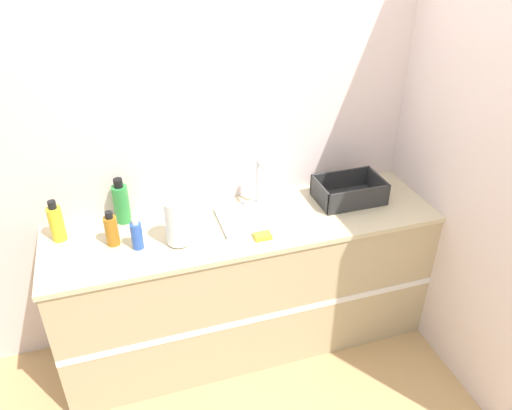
{
  "coord_description": "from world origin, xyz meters",
  "views": [
    {
      "loc": [
        -0.66,
        -1.96,
        2.45
      ],
      "look_at": [
        0.05,
        0.27,
        1.02
      ],
      "focal_mm": 35.0,
      "sensor_mm": 36.0,
      "label": 1
    }
  ],
  "objects_px": {
    "dish_rack": "(349,193)",
    "bottle_green": "(121,203)",
    "bottle_yellow": "(56,223)",
    "bottle_amber": "(112,230)",
    "bottle_blue": "(137,235)",
    "paper_towel_roll": "(178,222)",
    "sink": "(265,212)"
  },
  "relations": [
    {
      "from": "paper_towel_roll",
      "to": "bottle_green",
      "type": "distance_m",
      "value": 0.4
    },
    {
      "from": "dish_rack",
      "to": "bottle_green",
      "type": "bearing_deg",
      "value": 172.53
    },
    {
      "from": "paper_towel_roll",
      "to": "bottle_blue",
      "type": "relative_size",
      "value": 1.4
    },
    {
      "from": "bottle_yellow",
      "to": "bottle_green",
      "type": "distance_m",
      "value": 0.35
    },
    {
      "from": "sink",
      "to": "bottle_yellow",
      "type": "xyz_separation_m",
      "value": [
        -1.12,
        0.11,
        0.08
      ]
    },
    {
      "from": "bottle_green",
      "to": "bottle_amber",
      "type": "bearing_deg",
      "value": -108.67
    },
    {
      "from": "paper_towel_roll",
      "to": "bottle_blue",
      "type": "bearing_deg",
      "value": 173.78
    },
    {
      "from": "bottle_amber",
      "to": "bottle_green",
      "type": "height_order",
      "value": "bottle_green"
    },
    {
      "from": "sink",
      "to": "bottle_green",
      "type": "bearing_deg",
      "value": 166.22
    },
    {
      "from": "bottle_yellow",
      "to": "bottle_green",
      "type": "relative_size",
      "value": 0.88
    },
    {
      "from": "sink",
      "to": "bottle_blue",
      "type": "height_order",
      "value": "sink"
    },
    {
      "from": "paper_towel_roll",
      "to": "bottle_blue",
      "type": "distance_m",
      "value": 0.22
    },
    {
      "from": "bottle_amber",
      "to": "sink",
      "type": "bearing_deg",
      "value": 1.24
    },
    {
      "from": "sink",
      "to": "paper_towel_roll",
      "type": "relative_size",
      "value": 2.14
    },
    {
      "from": "sink",
      "to": "bottle_amber",
      "type": "bearing_deg",
      "value": -178.76
    },
    {
      "from": "paper_towel_roll",
      "to": "bottle_green",
      "type": "relative_size",
      "value": 0.95
    },
    {
      "from": "paper_towel_roll",
      "to": "bottle_yellow",
      "type": "distance_m",
      "value": 0.64
    },
    {
      "from": "sink",
      "to": "bottle_blue",
      "type": "distance_m",
      "value": 0.74
    },
    {
      "from": "sink",
      "to": "bottle_yellow",
      "type": "height_order",
      "value": "sink"
    },
    {
      "from": "bottle_yellow",
      "to": "bottle_amber",
      "type": "height_order",
      "value": "bottle_yellow"
    },
    {
      "from": "dish_rack",
      "to": "bottle_blue",
      "type": "relative_size",
      "value": 2.18
    },
    {
      "from": "bottle_blue",
      "to": "bottle_amber",
      "type": "height_order",
      "value": "bottle_amber"
    },
    {
      "from": "paper_towel_roll",
      "to": "sink",
      "type": "bearing_deg",
      "value": 12.51
    },
    {
      "from": "bottle_amber",
      "to": "dish_rack",
      "type": "bearing_deg",
      "value": 1.53
    },
    {
      "from": "sink",
      "to": "bottle_yellow",
      "type": "distance_m",
      "value": 1.13
    },
    {
      "from": "bottle_yellow",
      "to": "bottle_amber",
      "type": "distance_m",
      "value": 0.3
    },
    {
      "from": "dish_rack",
      "to": "bottle_green",
      "type": "relative_size",
      "value": 1.47
    },
    {
      "from": "sink",
      "to": "bottle_green",
      "type": "distance_m",
      "value": 0.81
    },
    {
      "from": "sink",
      "to": "dish_rack",
      "type": "height_order",
      "value": "sink"
    },
    {
      "from": "bottle_green",
      "to": "paper_towel_roll",
      "type": "bearing_deg",
      "value": -49.55
    },
    {
      "from": "paper_towel_roll",
      "to": "bottle_amber",
      "type": "height_order",
      "value": "paper_towel_roll"
    },
    {
      "from": "bottle_blue",
      "to": "bottle_amber",
      "type": "xyz_separation_m",
      "value": [
        -0.12,
        0.07,
        0.01
      ]
    }
  ]
}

